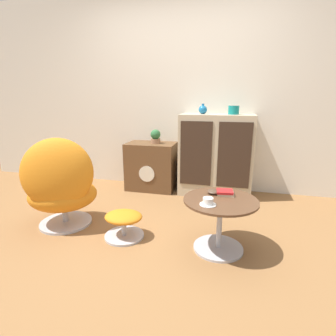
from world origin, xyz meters
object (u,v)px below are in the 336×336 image
object	(u,v)px
egg_chair	(60,185)
coffee_table	(220,218)
potted_plant	(156,136)
book_stack	(225,192)
teacup	(208,202)
bowl	(214,192)
tv_console	(152,166)
vase_leftmost	(203,110)
vase_inner_left	(234,110)
ottoman	(124,221)
sideboard	(216,155)

from	to	relation	value
egg_chair	coffee_table	distance (m)	1.52
potted_plant	book_stack	distance (m)	1.59
teacup	bowl	size ratio (longest dim) A/B	1.19
tv_console	book_stack	size ratio (longest dim) A/B	4.32
egg_chair	vase_leftmost	size ratio (longest dim) A/B	7.17
vase_leftmost	bowl	xyz separation A→B (m)	(0.26, -1.23, -0.63)
egg_chair	vase_inner_left	xyz separation A→B (m)	(1.56, 1.30, 0.67)
ottoman	vase_leftmost	xyz separation A→B (m)	(0.53, 1.35, 0.94)
vase_leftmost	sideboard	bearing A→B (deg)	-1.20
coffee_table	book_stack	bearing A→B (deg)	75.56
ottoman	vase_inner_left	xyz separation A→B (m)	(0.90, 1.35, 0.94)
coffee_table	egg_chair	bearing A→B (deg)	178.33
ottoman	vase_inner_left	bearing A→B (deg)	56.14
ottoman	bowl	size ratio (longest dim) A/B	3.34
potted_plant	coffee_table	bearing A→B (deg)	-54.82
vase_inner_left	potted_plant	world-z (taller)	vase_inner_left
vase_leftmost	book_stack	world-z (taller)	vase_leftmost
vase_inner_left	book_stack	distance (m)	1.38
tv_console	ottoman	distance (m)	1.36
sideboard	egg_chair	size ratio (longest dim) A/B	1.14
tv_console	vase_leftmost	size ratio (longest dim) A/B	5.15
bowl	potted_plant	bearing A→B (deg)	125.69
egg_chair	potted_plant	xyz separation A→B (m)	(0.57, 1.30, 0.31)
book_stack	tv_console	bearing A→B (deg)	130.34
vase_inner_left	book_stack	xyz separation A→B (m)	(-0.02, -1.23, -0.63)
teacup	egg_chair	bearing A→B (deg)	172.65
sideboard	book_stack	world-z (taller)	sideboard
coffee_table	bowl	bearing A→B (deg)	119.54
egg_chair	book_stack	world-z (taller)	egg_chair
tv_console	ottoman	size ratio (longest dim) A/B	1.83
sideboard	coffee_table	bearing A→B (deg)	-84.11
ottoman	book_stack	xyz separation A→B (m)	(0.88, 0.12, 0.31)
vase_inner_left	vase_leftmost	bearing A→B (deg)	180.00
potted_plant	book_stack	bearing A→B (deg)	-51.46
potted_plant	teacup	distance (m)	1.73
ottoman	coffee_table	xyz separation A→B (m)	(0.85, 0.00, 0.13)
egg_chair	bowl	distance (m)	1.45
tv_console	bowl	world-z (taller)	tv_console
sideboard	potted_plant	xyz separation A→B (m)	(-0.81, -0.00, 0.22)
tv_console	book_stack	bearing A→B (deg)	-49.66
potted_plant	teacup	xyz separation A→B (m)	(0.86, -1.48, -0.27)
teacup	vase_inner_left	bearing A→B (deg)	84.61
sideboard	tv_console	bearing A→B (deg)	-179.92
egg_chair	ottoman	bearing A→B (deg)	-4.13
ottoman	coffee_table	world-z (taller)	coffee_table
sideboard	tv_console	xyz separation A→B (m)	(-0.87, -0.00, -0.20)
egg_chair	potted_plant	size ratio (longest dim) A/B	4.92
coffee_table	bowl	world-z (taller)	bowl
bowl	sideboard	bearing A→B (deg)	93.35
coffee_table	vase_inner_left	size ratio (longest dim) A/B	4.56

